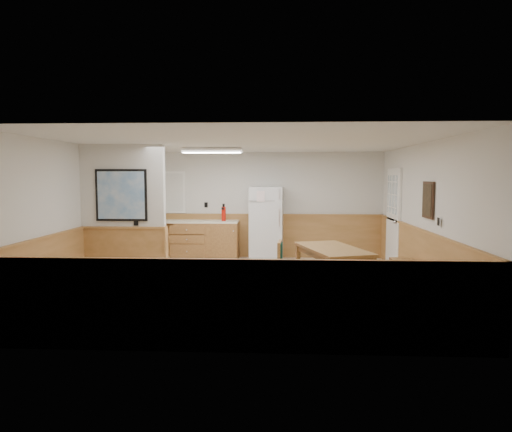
# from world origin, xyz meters

# --- Properties ---
(ground) EXTENTS (6.00, 6.00, 0.00)m
(ground) POSITION_xyz_m (0.00, 0.00, 0.00)
(ground) COLOR beige
(ground) RESTS_ON ground
(ceiling) EXTENTS (6.00, 6.00, 0.02)m
(ceiling) POSITION_xyz_m (0.00, 0.00, 2.50)
(ceiling) COLOR silver
(ceiling) RESTS_ON back_wall
(back_wall) EXTENTS (6.00, 0.02, 2.50)m
(back_wall) POSITION_xyz_m (0.00, 3.00, 1.25)
(back_wall) COLOR silver
(back_wall) RESTS_ON ground
(right_wall) EXTENTS (0.02, 6.00, 2.50)m
(right_wall) POSITION_xyz_m (3.00, 0.00, 1.25)
(right_wall) COLOR silver
(right_wall) RESTS_ON ground
(left_wall) EXTENTS (0.02, 6.00, 2.50)m
(left_wall) POSITION_xyz_m (-3.00, 0.00, 1.25)
(left_wall) COLOR silver
(left_wall) RESTS_ON ground
(wainscot_back) EXTENTS (6.00, 0.04, 1.00)m
(wainscot_back) POSITION_xyz_m (0.00, 2.98, 0.50)
(wainscot_back) COLOR tan
(wainscot_back) RESTS_ON ground
(wainscot_right) EXTENTS (0.04, 6.00, 1.00)m
(wainscot_right) POSITION_xyz_m (2.98, 0.00, 0.50)
(wainscot_right) COLOR tan
(wainscot_right) RESTS_ON ground
(wainscot_left) EXTENTS (0.04, 6.00, 1.00)m
(wainscot_left) POSITION_xyz_m (-2.98, 0.00, 0.50)
(wainscot_left) COLOR tan
(wainscot_left) RESTS_ON ground
(partition_wall) EXTENTS (1.50, 0.20, 2.50)m
(partition_wall) POSITION_xyz_m (-2.25, 0.19, 1.23)
(partition_wall) COLOR silver
(partition_wall) RESTS_ON ground
(kitchen_counter) EXTENTS (2.20, 0.61, 1.00)m
(kitchen_counter) POSITION_xyz_m (-1.21, 2.68, 0.46)
(kitchen_counter) COLOR #A27239
(kitchen_counter) RESTS_ON ground
(exterior_door) EXTENTS (0.07, 1.02, 2.15)m
(exterior_door) POSITION_xyz_m (2.96, 1.90, 1.05)
(exterior_door) COLOR white
(exterior_door) RESTS_ON ground
(kitchen_window) EXTENTS (0.80, 0.04, 1.00)m
(kitchen_window) POSITION_xyz_m (-2.10, 2.98, 1.55)
(kitchen_window) COLOR white
(kitchen_window) RESTS_ON back_wall
(wall_painting) EXTENTS (0.04, 0.50, 0.60)m
(wall_painting) POSITION_xyz_m (2.97, -0.30, 1.55)
(wall_painting) COLOR #382316
(wall_painting) RESTS_ON right_wall
(fluorescent_fixture) EXTENTS (1.20, 0.30, 0.09)m
(fluorescent_fixture) POSITION_xyz_m (-0.80, 1.30, 2.45)
(fluorescent_fixture) COLOR white
(fluorescent_fixture) RESTS_ON ceiling
(refrigerator) EXTENTS (0.78, 0.74, 1.69)m
(refrigerator) POSITION_xyz_m (0.26, 2.63, 0.85)
(refrigerator) COLOR silver
(refrigerator) RESTS_ON ground
(dining_table) EXTENTS (1.24, 1.78, 0.75)m
(dining_table) POSITION_xyz_m (1.44, -0.29, 0.65)
(dining_table) COLOR #A47B3C
(dining_table) RESTS_ON ground
(dining_bench) EXTENTS (0.42, 1.72, 0.45)m
(dining_bench) POSITION_xyz_m (2.74, -0.30, 0.35)
(dining_bench) COLOR #A47B3C
(dining_bench) RESTS_ON ground
(dining_chair) EXTENTS (0.62, 0.46, 0.85)m
(dining_chair) POSITION_xyz_m (0.65, -0.28, 0.50)
(dining_chair) COLOR #A47B3C
(dining_chair) RESTS_ON ground
(fire_extinguisher) EXTENTS (0.12, 0.12, 0.40)m
(fire_extinguisher) POSITION_xyz_m (-0.74, 2.64, 1.08)
(fire_extinguisher) COLOR red
(fire_extinguisher) RESTS_ON kitchen_counter
(soap_bottle) EXTENTS (0.09, 0.09, 0.25)m
(soap_bottle) POSITION_xyz_m (-2.26, 2.63, 1.03)
(soap_bottle) COLOR #178032
(soap_bottle) RESTS_ON kitchen_counter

